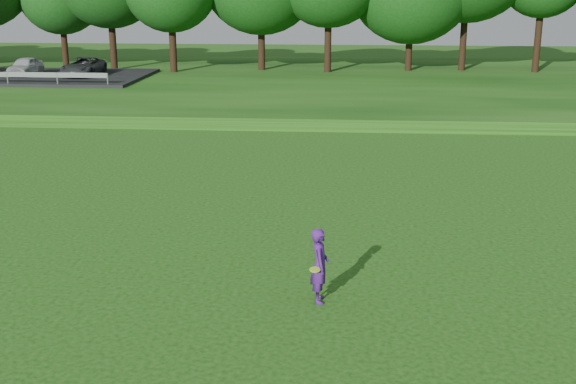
{
  "coord_description": "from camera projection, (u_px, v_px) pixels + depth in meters",
  "views": [
    {
      "loc": [
        1.41,
        -14.14,
        6.63
      ],
      "look_at": [
        -0.05,
        4.3,
        1.3
      ],
      "focal_mm": 45.0,
      "sensor_mm": 36.0,
      "label": 1
    }
  ],
  "objects": [
    {
      "name": "walking_path",
      "position": [
        315.0,
        128.0,
        34.64
      ],
      "size": [
        130.0,
        1.6,
        0.04
      ],
      "primitive_type": "cube",
      "color": "gray",
      "rests_on": "ground"
    },
    {
      "name": "ground",
      "position": [
        275.0,
        305.0,
        15.49
      ],
      "size": [
        140.0,
        140.0,
        0.0
      ],
      "primitive_type": "plane",
      "color": "#133F0C",
      "rests_on": "ground"
    },
    {
      "name": "berm",
      "position": [
        324.0,
        83.0,
        47.98
      ],
      "size": [
        130.0,
        30.0,
        0.6
      ],
      "primitive_type": "cube",
      "color": "#133F0C",
      "rests_on": "ground"
    },
    {
      "name": "woman",
      "position": [
        320.0,
        265.0,
        15.47
      ],
      "size": [
        0.44,
        0.67,
        1.66
      ],
      "color": "#481974",
      "rests_on": "ground"
    }
  ]
}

